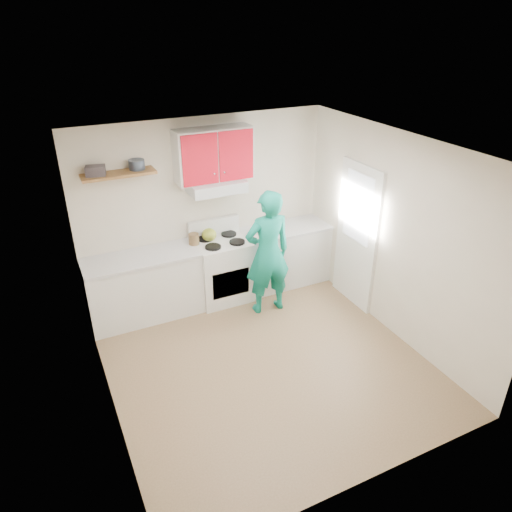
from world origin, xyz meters
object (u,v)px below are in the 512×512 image
tin (137,165)px  person (268,253)px  kettle (209,235)px  stove (222,270)px  crock (194,240)px

tin → person: tin is taller
tin → kettle: 1.40m
stove → tin: bearing=168.0°
stove → crock: 0.65m
stove → kettle: bearing=145.0°
kettle → person: (0.59, -0.66, -0.12)m
tin → kettle: size_ratio=0.95×
tin → crock: tin is taller
person → kettle: bearing=-45.4°
stove → tin: (-1.01, 0.21, 1.64)m
crock → stove: bearing=-12.0°
stove → kettle: kettle is taller
stove → kettle: size_ratio=4.37×
stove → tin: size_ratio=4.59×
crock → person: person is taller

